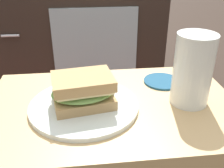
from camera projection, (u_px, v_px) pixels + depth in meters
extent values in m
cube|color=tan|center=(113.00, 110.00, 0.60)|extent=(0.56, 0.36, 0.04)
cylinder|color=tan|center=(28.00, 152.00, 0.81)|extent=(0.04, 0.04, 0.43)
cylinder|color=tan|center=(183.00, 140.00, 0.86)|extent=(0.04, 0.04, 0.43)
cube|color=black|center=(71.00, 42.00, 1.49)|extent=(0.96, 0.44, 0.58)
cube|color=#8C9EA8|center=(95.00, 53.00, 1.30)|extent=(0.41, 0.01, 0.44)
cylinder|color=silver|center=(10.00, 36.00, 1.21)|extent=(0.08, 0.01, 0.01)
cylinder|color=silver|center=(18.00, 79.00, 1.31)|extent=(0.08, 0.01, 0.01)
cube|color=maroon|center=(41.00, 140.00, 1.18)|extent=(1.28, 0.73, 0.01)
cube|color=#BA5B4C|center=(40.00, 139.00, 1.18)|extent=(1.05, 0.59, 0.00)
cylinder|color=silver|center=(84.00, 106.00, 0.57)|extent=(0.24, 0.24, 0.01)
cube|color=tan|center=(84.00, 99.00, 0.57)|extent=(0.14, 0.11, 0.02)
ellipsoid|color=#729E4C|center=(83.00, 92.00, 0.56)|extent=(0.15, 0.12, 0.02)
cube|color=beige|center=(83.00, 87.00, 0.55)|extent=(0.13, 0.10, 0.01)
cube|color=tan|center=(83.00, 81.00, 0.55)|extent=(0.14, 0.11, 0.02)
cylinder|color=silver|center=(193.00, 70.00, 0.56)|extent=(0.08, 0.08, 0.16)
cylinder|color=#B26014|center=(192.00, 75.00, 0.57)|extent=(0.08, 0.08, 0.12)
cylinder|color=white|center=(197.00, 45.00, 0.54)|extent=(0.08, 0.08, 0.01)
cylinder|color=navy|center=(162.00, 81.00, 0.68)|extent=(0.09, 0.09, 0.01)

